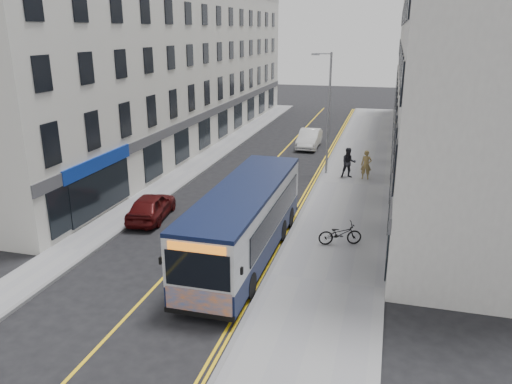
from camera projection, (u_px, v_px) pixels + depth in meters
The scene contains 17 objects.
ground at pixel (187, 253), 21.95m from camera, with size 140.00×140.00×0.00m, color black.
pavement_east at pixel (353, 184), 31.38m from camera, with size 4.50×64.00×0.12m, color gray.
pavement_west at pixel (187, 172), 34.18m from camera, with size 2.00×64.00×0.12m, color gray.
kerb_east at pixel (318, 182), 31.93m from camera, with size 0.18×64.00×0.13m, color slate.
kerb_west at pixel (201, 173), 33.93m from camera, with size 0.18×64.00×0.13m, color slate.
road_centre_line at pixel (258, 178), 32.95m from camera, with size 0.12×64.00×0.01m, color yellow.
road_dbl_yellow_inner at pixel (311, 182), 32.07m from camera, with size 0.10×64.00×0.01m, color yellow.
road_dbl_yellow_outer at pixel (314, 182), 32.02m from camera, with size 0.10×64.00×0.01m, color yellow.
terrace_east at pixel (442, 70), 36.32m from camera, with size 6.00×46.00×13.00m, color silver.
terrace_west at pixel (181, 65), 41.43m from camera, with size 6.00×46.00×13.00m, color silver.
streetlamp at pixel (328, 110), 32.38m from camera, with size 1.32×0.18×8.00m.
city_bus at pixel (245, 219), 21.01m from camera, with size 2.54×10.87×3.16m.
bicycle at pixel (340, 234), 22.34m from camera, with size 0.68×1.96×1.03m, color black.
pedestrian_near at pixel (366, 165), 32.08m from camera, with size 0.68×0.45×1.86m, color olive.
pedestrian_far at pixel (349, 163), 32.38m from camera, with size 0.95×0.74×1.96m, color black.
car_white at pixel (309, 139), 41.25m from camera, with size 1.58×4.54×1.49m, color white.
car_maroon at pixel (151, 206), 25.64m from camera, with size 1.64×4.08×1.39m, color #480C0C.
Camera 1 is at (8.18, -18.53, 9.36)m, focal length 35.00 mm.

